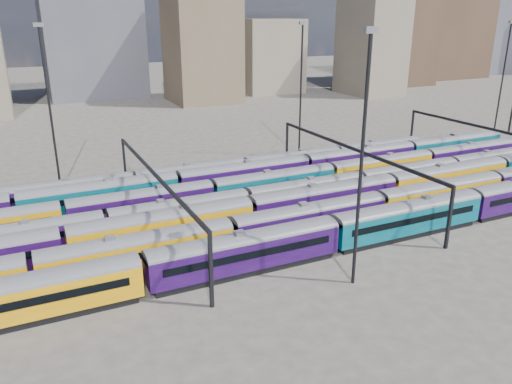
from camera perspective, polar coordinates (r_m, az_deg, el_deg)
name	(u,v)px	position (r m, az deg, el deg)	size (l,w,h in m)	color
ground	(292,207)	(73.40, 4.13, -1.72)	(500.00, 500.00, 0.00)	#46403B
rake_0	(472,201)	(73.31, 23.47, -0.97)	(133.57, 3.26, 5.49)	black
rake_1	(231,231)	(58.41, -2.89, -4.48)	(128.53, 3.13, 5.28)	black
rake_2	(250,209)	(64.31, -0.73, -2.00)	(135.63, 3.31, 5.58)	black
rake_3	(306,189)	(73.67, 5.76, 0.35)	(95.33, 2.79, 4.69)	black
rake_4	(212,190)	(72.60, -5.04, 0.21)	(121.76, 2.97, 5.00)	black
rake_5	(177,182)	(75.94, -9.01, 1.13)	(133.76, 3.26, 5.50)	black
rake_6	(192,173)	(81.72, -7.36, 2.19)	(93.73, 2.75, 4.61)	black
gantry_1	(155,181)	(64.15, -11.50, 1.20)	(0.35, 40.35, 8.03)	black
gantry_2	(351,155)	(76.51, 10.82, 4.21)	(0.35, 40.35, 8.03)	black
gantry_3	(493,135)	(96.92, 25.46, 5.85)	(0.35, 40.35, 8.03)	black
mast_1	(49,104)	(82.50, -22.56, 9.29)	(1.40, 0.50, 25.60)	black
mast_2	(362,154)	(48.97, 12.03, 4.26)	(1.40, 0.50, 25.60)	black
mast_3	(301,86)	(97.56, 5.16, 12.02)	(1.40, 0.50, 25.60)	black
mast_5	(503,75)	(127.53, 26.40, 11.87)	(1.40, 0.50, 25.60)	black
skyline	(393,31)	(215.78, 15.41, 17.29)	(399.22, 60.48, 50.03)	#665B4C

